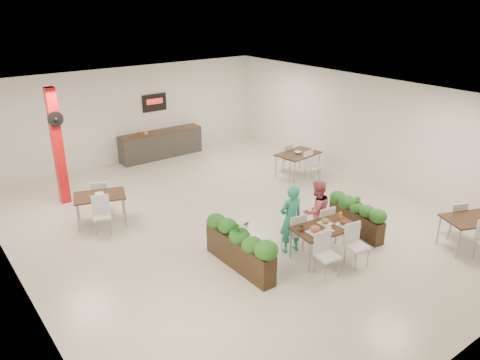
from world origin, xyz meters
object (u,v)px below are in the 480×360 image
Objects in this scene: diner_man at (291,219)px; side_table_a at (100,199)px; diner_woman at (316,211)px; planter_left at (239,245)px; service_counter at (161,144)px; red_column at (58,146)px; side_table_c at (471,223)px; side_table_b at (298,156)px; planter_right at (356,213)px; main_table at (324,232)px.

diner_man is 4.83m from side_table_a.
diner_woman is (0.80, 0.00, -0.04)m from diner_man.
service_counter is at bearing 74.00° from planter_left.
red_column is 1.93× the size of side_table_c.
side_table_b is (6.24, -0.56, 0.01)m from side_table_a.
service_counter reaches higher than planter_right.
diner_woman is at bearing -55.30° from red_column.
side_table_c is (2.52, -2.33, -0.13)m from diner_woman.
service_counter reaches higher than side_table_c.
side_table_b is (6.58, -2.38, -1.00)m from red_column.
side_table_a is at bearing 111.81° from planter_left.
service_counter is at bearing -88.67° from diner_man.
main_table is 1.06× the size of side_table_b.
diner_man is at bearing -142.57° from side_table_b.
main_table is 5.01m from side_table_b.
planter_left is at bearing 174.32° from side_table_c.
red_column is 7.39m from main_table.
red_column is 1.82× the size of planter_right.
planter_left is at bearing -152.80° from side_table_b.
side_table_a reaches higher than planter_right.
red_column is 1.52× the size of planter_left.
planter_right is 1.06× the size of side_table_c.
side_table_c is at bearing -29.80° from main_table.
service_counter is 1.99× the size of diner_woman.
side_table_a is (-3.63, 3.91, -0.12)m from diner_woman.
diner_man is at bearing 7.53° from diner_woman.
diner_woman is 0.91× the size of side_table_b.
diner_woman is 3.44m from side_table_c.
side_table_a is 1.01× the size of side_table_b.
red_column is 7.04m from diner_woman.
side_table_c is at bearing -26.60° from side_table_a.
planter_right is (1.08, -7.87, -0.01)m from service_counter.
main_table and side_table_b have the same top height.
diner_man is (3.17, -5.74, -0.85)m from red_column.
service_counter is at bearing 114.11° from side_table_b.
planter_left is 1.20× the size of planter_right.
planter_right is 6.32m from side_table_a.
side_table_b is at bearing 13.70° from side_table_a.
side_table_a is 1.01× the size of side_table_c.
planter_right is (5.08, -6.01, -1.16)m from red_column.
side_table_c is at bearing -55.45° from planter_right.
diner_man is at bearing 171.85° from planter_right.
diner_woman is at bearing -28.29° from side_table_a.
red_column reaches higher than diner_man.
planter_right is at bearing 14.12° from main_table.
side_table_c is (4.64, -2.46, 0.10)m from planter_left.
diner_man is (-0.39, 0.65, 0.16)m from main_table.
side_table_b is 1.00× the size of side_table_c.
side_table_a is (-3.22, 4.57, -0.00)m from main_table.
side_table_a is (-3.66, -3.69, 0.14)m from service_counter.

